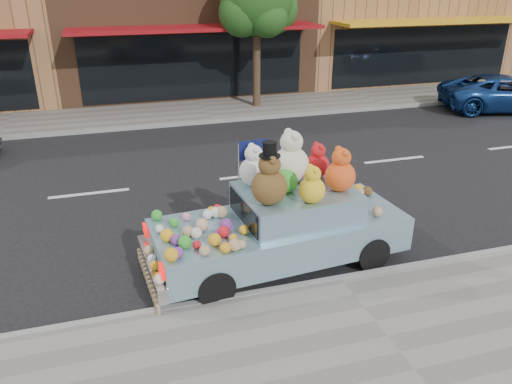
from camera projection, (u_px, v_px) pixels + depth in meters
name	position (u px, v px, depth m)	size (l,w,h in m)	color
ground	(254.00, 175.00, 12.62)	(120.00, 120.00, 0.00)	black
near_sidewalk	(387.00, 339.00, 6.89)	(60.00, 3.00, 0.12)	gray
far_sidewalk	(204.00, 111.00, 18.29)	(60.00, 3.00, 0.12)	gray
near_kerb	(340.00, 280.00, 8.20)	(60.00, 0.12, 0.13)	gray
far_kerb	(213.00, 121.00, 16.97)	(60.00, 0.12, 0.13)	gray
street_tree	(257.00, 4.00, 17.40)	(3.00, 2.70, 5.22)	#38281C
car_blue	(506.00, 93.00, 18.33)	(2.14, 4.63, 1.29)	navy
art_car	(282.00, 219.00, 8.53)	(4.61, 2.11, 2.38)	black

